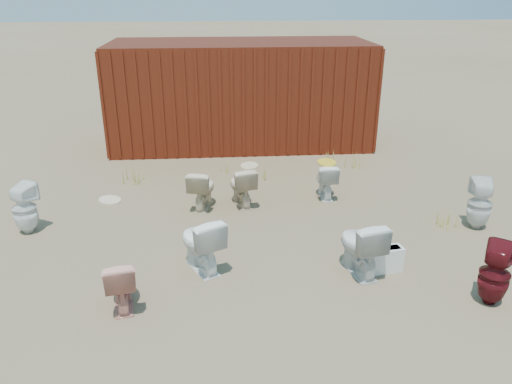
{
  "coord_description": "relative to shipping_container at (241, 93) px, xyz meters",
  "views": [
    {
      "loc": [
        -0.59,
        -6.72,
        3.6
      ],
      "look_at": [
        0.0,
        0.6,
        0.55
      ],
      "focal_mm": 35.0,
      "sensor_mm": 36.0,
      "label": 1
    }
  ],
  "objects": [
    {
      "name": "toilet_back_beige_left",
      "position": [
        -0.19,
        -3.83,
        -0.84
      ],
      "size": [
        0.56,
        0.78,
        0.71
      ],
      "primitive_type": "imported",
      "rotation": [
        0.0,
        0.0,
        3.39
      ],
      "color": "beige",
      "rests_on": "ground"
    },
    {
      "name": "weed_clump_a",
      "position": [
        -2.28,
        -2.58,
        -1.03
      ],
      "size": [
        0.36,
        0.36,
        0.33
      ],
      "primitive_type": "cone",
      "color": "#9D993E",
      "rests_on": "ground"
    },
    {
      "name": "shipping_container",
      "position": [
        0.0,
        0.0,
        0.0
      ],
      "size": [
        6.0,
        2.4,
        2.4
      ],
      "primitive_type": "cube",
      "color": "#551D0E",
      "rests_on": "ground"
    },
    {
      "name": "yellow_lid",
      "position": [
        1.35,
        -3.6,
        -0.53
      ],
      "size": [
        0.33,
        0.41,
        0.02
      ],
      "primitive_type": "ellipsoid",
      "color": "gold",
      "rests_on": "toilet_back_yellowlid"
    },
    {
      "name": "weed_clump_c",
      "position": [
        2.26,
        -2.1,
        -1.03
      ],
      "size": [
        0.36,
        0.36,
        0.34
      ],
      "primitive_type": "cone",
      "color": "#9D993E",
      "rests_on": "ground"
    },
    {
      "name": "toilet_back_a",
      "position": [
        -3.6,
        -4.63,
        -0.79
      ],
      "size": [
        0.5,
        0.51,
        0.82
      ],
      "primitive_type": "imported",
      "rotation": [
        0.0,
        0.0,
        2.63
      ],
      "color": "white",
      "rests_on": "ground"
    },
    {
      "name": "toilet_front_c",
      "position": [
        1.26,
        -6.21,
        -0.8
      ],
      "size": [
        0.61,
        0.86,
        0.8
      ],
      "primitive_type": "imported",
      "rotation": [
        0.0,
        0.0,
        3.37
      ],
      "color": "silver",
      "rests_on": "ground"
    },
    {
      "name": "weed_clump_b",
      "position": [
        0.21,
        -2.66,
        -1.07
      ],
      "size": [
        0.32,
        0.32,
        0.26
      ],
      "primitive_type": "cone",
      "color": "#9D993E",
      "rests_on": "ground"
    },
    {
      "name": "toilet_front_maroon",
      "position": [
        2.68,
        -7.03,
        -0.8
      ],
      "size": [
        0.51,
        0.51,
        0.8
      ],
      "primitive_type": "imported",
      "rotation": [
        0.0,
        0.0,
        2.46
      ],
      "color": "#530E13",
      "rests_on": "ground"
    },
    {
      "name": "weed_clump_e",
      "position": [
        1.79,
        -1.74,
        -1.07
      ],
      "size": [
        0.34,
        0.34,
        0.26
      ],
      "primitive_type": "cone",
      "color": "#9D993E",
      "rests_on": "ground"
    },
    {
      "name": "toilet_back_e",
      "position": [
        3.51,
        -5.05,
        -0.78
      ],
      "size": [
        0.46,
        0.47,
        0.83
      ],
      "primitive_type": "imported",
      "rotation": [
        0.0,
        0.0,
        2.87
      ],
      "color": "white",
      "rests_on": "ground"
    },
    {
      "name": "weed_clump_d",
      "position": [
        -0.52,
        -2.15,
        -1.09
      ],
      "size": [
        0.3,
        0.3,
        0.22
      ],
      "primitive_type": "cone",
      "color": "#9D993E",
      "rests_on": "ground"
    },
    {
      "name": "toilet_front_a",
      "position": [
        -0.86,
        -5.95,
        -0.8
      ],
      "size": [
        0.75,
        0.9,
        0.8
      ],
      "primitive_type": "imported",
      "rotation": [
        0.0,
        0.0,
        3.62
      ],
      "color": "white",
      "rests_on": "ground"
    },
    {
      "name": "loose_tank",
      "position": [
        1.61,
        -6.21,
        -1.02
      ],
      "size": [
        0.53,
        0.28,
        0.35
      ],
      "primitive_type": "cube",
      "rotation": [
        0.0,
        0.0,
        0.17
      ],
      "color": "silver",
      "rests_on": "ground"
    },
    {
      "name": "ground",
      "position": [
        0.0,
        -5.2,
        -1.2
      ],
      "size": [
        100.0,
        100.0,
        0.0
      ],
      "primitive_type": "plane",
      "color": "brown",
      "rests_on": "ground"
    },
    {
      "name": "toilet_front_pink",
      "position": [
        -1.79,
        -6.74,
        -0.87
      ],
      "size": [
        0.49,
        0.71,
        0.67
      ],
      "primitive_type": "imported",
      "rotation": [
        0.0,
        0.0,
        3.33
      ],
      "color": "#DE9280",
      "rests_on": "ground"
    },
    {
      "name": "weed_clump_f",
      "position": [
        3.06,
        -4.98,
        -1.07
      ],
      "size": [
        0.28,
        0.28,
        0.25
      ],
      "primitive_type": "cone",
      "color": "#9D993E",
      "rests_on": "ground"
    },
    {
      "name": "loose_lid_far",
      "position": [
        -2.56,
        -3.47,
        -1.19
      ],
      "size": [
        0.58,
        0.59,
        0.02
      ],
      "primitive_type": "ellipsoid",
      "rotation": [
        0.0,
        0.0,
        0.76
      ],
      "color": "beige",
      "rests_on": "ground"
    },
    {
      "name": "toilet_back_beige_right",
      "position": [
        -0.88,
        -3.9,
        -0.85
      ],
      "size": [
        0.55,
        0.76,
        0.7
      ],
      "primitive_type": "imported",
      "rotation": [
        0.0,
        0.0,
        2.9
      ],
      "color": "beige",
      "rests_on": "ground"
    },
    {
      "name": "toilet_back_yellowlid",
      "position": [
        1.35,
        -3.6,
        -0.87
      ],
      "size": [
        0.38,
        0.65,
        0.65
      ],
      "primitive_type": "imported",
      "rotation": [
        0.0,
        0.0,
        3.12
      ],
      "color": "white",
      "rests_on": "ground"
    },
    {
      "name": "loose_lid_near",
      "position": [
        0.08,
        -1.83,
        -1.19
      ],
      "size": [
        0.48,
        0.56,
        0.02
      ],
      "primitive_type": "ellipsoid",
      "rotation": [
        0.0,
        0.0,
        -0.22
      ],
      "color": "beige",
      "rests_on": "ground"
    }
  ]
}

